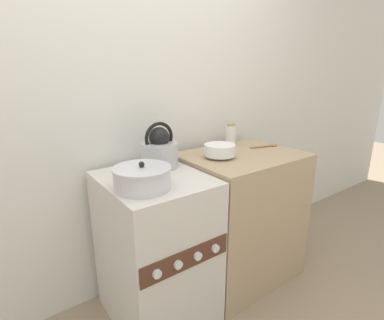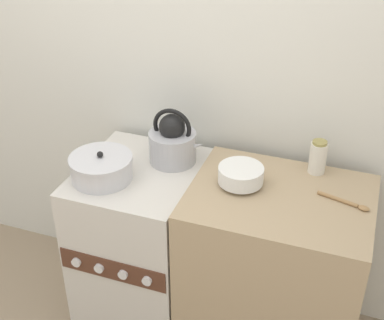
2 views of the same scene
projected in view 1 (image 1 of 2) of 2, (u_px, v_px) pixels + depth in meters
wall_back at (121, 104)px, 1.81m from camera, size 7.00×0.06×2.50m
stove at (156, 249)px, 1.74m from camera, size 0.54×0.64×0.89m
counter at (239, 216)px, 2.11m from camera, size 0.77×0.60×0.91m
kettle at (160, 150)px, 1.76m from camera, size 0.27×0.22×0.27m
cooking_pot at (142, 178)px, 1.45m from camera, size 0.28×0.28×0.14m
enamel_bowl at (220, 150)px, 1.88m from camera, size 0.20×0.20×0.09m
storage_jar at (231, 135)px, 2.20m from camera, size 0.08×0.08×0.16m
wooden_spoon at (266, 146)px, 2.15m from camera, size 0.22×0.08×0.02m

